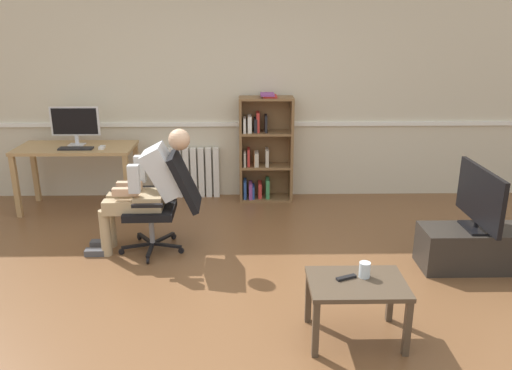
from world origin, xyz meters
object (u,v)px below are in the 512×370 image
(bookshelf, at_px, (263,151))
(drinking_glass, at_px, (365,270))
(office_chair, at_px, (166,199))
(imac_monitor, at_px, (75,123))
(keyboard, at_px, (76,148))
(computer_mouse, at_px, (102,147))
(person_seated, at_px, (147,187))
(tv_screen, at_px, (480,198))
(spare_remote, at_px, (346,278))
(coffee_table, at_px, (357,290))
(tv_stand, at_px, (473,248))
(computer_desk, at_px, (77,155))
(radiator, at_px, (186,173))

(bookshelf, height_order, drinking_glass, bookshelf)
(bookshelf, relative_size, office_chair, 1.36)
(bookshelf, xyz_separation_m, office_chair, (-0.97, -1.47, -0.10))
(imac_monitor, bearing_deg, bookshelf, 5.65)
(imac_monitor, xyz_separation_m, drinking_glass, (2.79, -2.67, -0.52))
(keyboard, xyz_separation_m, computer_mouse, (0.29, 0.02, 0.01))
(person_seated, relative_size, tv_screen, 1.45)
(spare_remote, bearing_deg, coffee_table, 35.85)
(tv_stand, height_order, coffee_table, coffee_table)
(imac_monitor, height_order, computer_mouse, imac_monitor)
(person_seated, bearing_deg, office_chair, 90.00)
(bookshelf, bearing_deg, spare_remote, -80.57)
(tv_screen, relative_size, coffee_table, 1.24)
(computer_desk, height_order, office_chair, office_chair)
(coffee_table, height_order, spare_remote, spare_remote)
(tv_stand, relative_size, tv_screen, 1.13)
(keyboard, xyz_separation_m, office_chair, (1.15, -1.04, -0.24))
(imac_monitor, distance_m, tv_screen, 4.36)
(keyboard, distance_m, computer_mouse, 0.29)
(computer_mouse, distance_m, tv_stand, 4.00)
(keyboard, relative_size, bookshelf, 0.29)
(computer_desk, bearing_deg, keyboard, -71.40)
(imac_monitor, xyz_separation_m, office_chair, (1.20, -1.26, -0.49))
(computer_desk, height_order, imac_monitor, imac_monitor)
(computer_desk, bearing_deg, radiator, 17.84)
(tv_screen, xyz_separation_m, spare_remote, (-1.35, -1.01, -0.22))
(spare_remote, bearing_deg, person_seated, -154.64)
(imac_monitor, relative_size, bookshelf, 0.42)
(imac_monitor, bearing_deg, drinking_glass, -43.77)
(radiator, bearing_deg, office_chair, -90.48)
(radiator, relative_size, office_chair, 0.84)
(imac_monitor, xyz_separation_m, spare_remote, (2.66, -2.69, -0.56))
(computer_desk, xyz_separation_m, person_seated, (1.03, -1.18, -0.00))
(computer_desk, bearing_deg, coffee_table, -44.31)
(computer_desk, relative_size, office_chair, 1.36)
(keyboard, distance_m, office_chair, 1.57)
(drinking_glass, bearing_deg, office_chair, 138.26)
(office_chair, distance_m, spare_remote, 2.05)
(drinking_glass, bearing_deg, imac_monitor, 136.23)
(keyboard, xyz_separation_m, coffee_table, (2.68, -2.52, -0.39))
(computer_mouse, bearing_deg, imac_monitor, 149.74)
(imac_monitor, relative_size, radiator, 0.68)
(computer_mouse, distance_m, tv_screen, 3.96)
(computer_mouse, bearing_deg, keyboard, -176.03)
(bookshelf, bearing_deg, computer_desk, -172.33)
(person_seated, distance_m, tv_screen, 3.01)
(computer_mouse, bearing_deg, person_seated, -56.93)
(spare_remote, bearing_deg, imac_monitor, -158.63)
(computer_desk, height_order, tv_screen, tv_screen)
(coffee_table, bearing_deg, computer_desk, 135.69)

